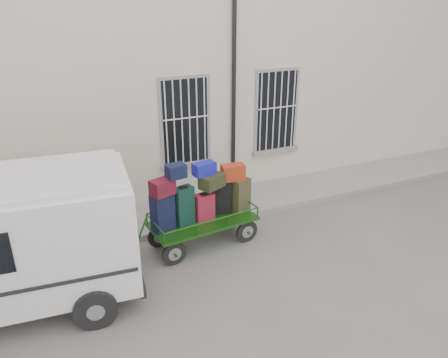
% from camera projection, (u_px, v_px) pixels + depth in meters
% --- Properties ---
extents(ground, '(80.00, 80.00, 0.00)m').
position_uv_depth(ground, '(249.00, 251.00, 9.78)').
color(ground, '#61625D').
rests_on(ground, ground).
extents(building, '(24.00, 5.15, 6.00)m').
position_uv_depth(building, '(169.00, 75.00, 13.20)').
color(building, beige).
rests_on(building, ground).
extents(sidewalk, '(24.00, 1.70, 0.15)m').
position_uv_depth(sidewalk, '(212.00, 207.00, 11.60)').
color(sidewalk, gray).
rests_on(sidewalk, ground).
extents(luggage_cart, '(2.84, 1.34, 2.07)m').
position_uv_depth(luggage_cart, '(202.00, 204.00, 9.66)').
color(luggage_cart, black).
rests_on(luggage_cart, ground).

